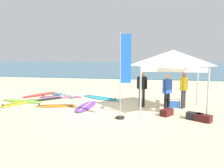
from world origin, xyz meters
TOP-DOWN VIEW (x-y plane):
  - ground_plane at (0.00, 0.00)m, footprint 80.00×80.00m
  - sea at (0.00, 30.15)m, footprint 80.00×36.00m
  - canopy_tent at (2.48, 0.25)m, footprint 2.73×2.73m
  - surfboard_cyan at (-1.32, 2.50)m, footprint 2.62×1.85m
  - surfboard_purple at (-1.53, 0.29)m, footprint 0.71×2.58m
  - surfboard_orange at (-3.01, 0.11)m, footprint 2.09×1.06m
  - surfboard_yellow at (-5.16, 0.38)m, footprint 1.42×2.37m
  - surfboard_black at (-4.03, 1.91)m, footprint 2.03×2.31m
  - surfboard_red at (-5.26, 2.89)m, footprint 1.67×2.51m
  - surfboard_lime at (-5.28, 0.87)m, footprint 2.56×1.07m
  - surfboard_pink at (-3.70, 2.39)m, footprint 2.62×1.15m
  - surfboard_teal at (-3.75, 2.82)m, footprint 2.21×1.77m
  - surfboard_navy at (-3.97, 2.88)m, footprint 1.52×1.89m
  - person_blue at (2.28, -0.20)m, footprint 0.42×0.41m
  - person_black at (1.12, 0.82)m, footprint 0.51×0.34m
  - person_yellow at (3.07, 0.85)m, footprint 0.39×0.47m
  - banner_flag at (0.52, -1.47)m, footprint 0.60×0.36m
  - gear_bag_near_tent at (3.62, -1.32)m, footprint 0.68×0.60m
  - gear_bag_by_pole at (3.32, -1.08)m, footprint 0.68×0.56m
  - gear_bag_on_sand at (2.27, -0.67)m, footprint 0.59×0.68m
  - cooler_box at (2.68, 0.96)m, footprint 0.50×0.36m

SIDE VIEW (x-z plane):
  - ground_plane at x=0.00m, z-range 0.00..0.00m
  - surfboard_cyan at x=-1.32m, z-range -0.06..0.13m
  - surfboard_purple at x=-1.53m, z-range -0.06..0.13m
  - surfboard_pink at x=-3.70m, z-range -0.06..0.13m
  - surfboard_lime at x=-5.28m, z-range -0.06..0.13m
  - surfboard_red at x=-5.26m, z-range -0.06..0.13m
  - surfboard_black at x=-4.03m, z-range -0.06..0.13m
  - surfboard_yellow at x=-5.16m, z-range -0.06..0.13m
  - surfboard_teal at x=-3.75m, z-range -0.06..0.13m
  - surfboard_orange at x=-3.01m, z-range -0.06..0.13m
  - surfboard_navy at x=-3.97m, z-range -0.06..0.13m
  - sea at x=0.00m, z-range 0.00..0.10m
  - gear_bag_near_tent at x=3.62m, z-range 0.00..0.28m
  - gear_bag_by_pole at x=3.32m, z-range 0.00..0.28m
  - gear_bag_on_sand at x=2.27m, z-range 0.00..0.28m
  - cooler_box at x=2.68m, z-range 0.00..0.39m
  - person_blue at x=2.28m, z-range 0.13..1.84m
  - person_black at x=1.12m, z-range 0.13..1.84m
  - person_yellow at x=3.07m, z-range 0.13..1.84m
  - banner_flag at x=0.52m, z-range -0.13..3.27m
  - canopy_tent at x=2.48m, z-range 1.01..3.76m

